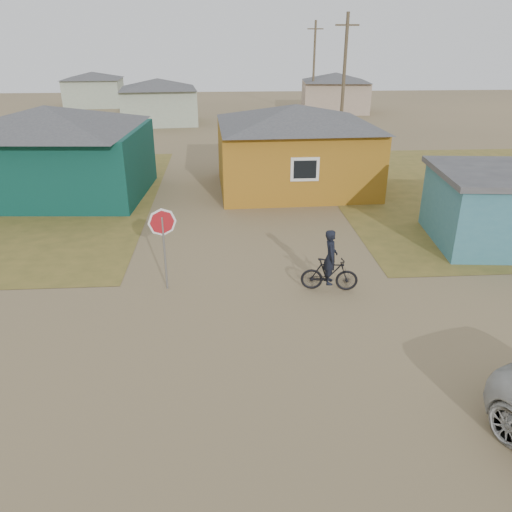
{
  "coord_description": "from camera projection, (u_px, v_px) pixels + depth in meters",
  "views": [
    {
      "loc": [
        -0.91,
        -9.22,
        6.7
      ],
      "look_at": [
        -0.08,
        3.0,
        1.3
      ],
      "focal_mm": 35.0,
      "sensor_mm": 36.0,
      "label": 1
    }
  ],
  "objects": [
    {
      "name": "ground",
      "position": [
        268.0,
        363.0,
        11.17
      ],
      "size": [
        120.0,
        120.0,
        0.0
      ],
      "primitive_type": "plane",
      "color": "olive"
    },
    {
      "name": "house_beige_east",
      "position": [
        335.0,
        92.0,
        47.55
      ],
      "size": [
        6.95,
        6.05,
        3.6
      ],
      "color": "tan",
      "rests_on": "ground"
    },
    {
      "name": "house_teal",
      "position": [
        51.0,
        151.0,
        22.14
      ],
      "size": [
        8.93,
        7.08,
        4.0
      ],
      "color": "#09332C",
      "rests_on": "ground"
    },
    {
      "name": "utility_pole_far",
      "position": [
        314.0,
        68.0,
        44.65
      ],
      "size": [
        1.4,
        0.2,
        8.0
      ],
      "color": "brown",
      "rests_on": "ground"
    },
    {
      "name": "stop_sign",
      "position": [
        163.0,
        231.0,
        13.75
      ],
      "size": [
        0.8,
        0.11,
        2.44
      ],
      "color": "gray",
      "rests_on": "ground"
    },
    {
      "name": "utility_pole_near",
      "position": [
        344.0,
        83.0,
        29.99
      ],
      "size": [
        1.4,
        0.2,
        8.0
      ],
      "color": "brown",
      "rests_on": "ground"
    },
    {
      "name": "cyclist",
      "position": [
        330.0,
        269.0,
        14.13
      ],
      "size": [
        1.68,
        0.69,
        1.84
      ],
      "color": "black",
      "rests_on": "ground"
    },
    {
      "name": "house_pale_west",
      "position": [
        159.0,
        100.0,
        41.09
      ],
      "size": [
        7.04,
        6.15,
        3.6
      ],
      "color": "#9EAA92",
      "rests_on": "ground"
    },
    {
      "name": "house_yellow",
      "position": [
        295.0,
        146.0,
        23.3
      ],
      "size": [
        7.72,
        6.76,
        3.9
      ],
      "color": "#9C6618",
      "rests_on": "ground"
    },
    {
      "name": "house_pale_north",
      "position": [
        94.0,
        89.0,
        51.58
      ],
      "size": [
        6.28,
        5.81,
        3.4
      ],
      "color": "#9EAA92",
      "rests_on": "ground"
    }
  ]
}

